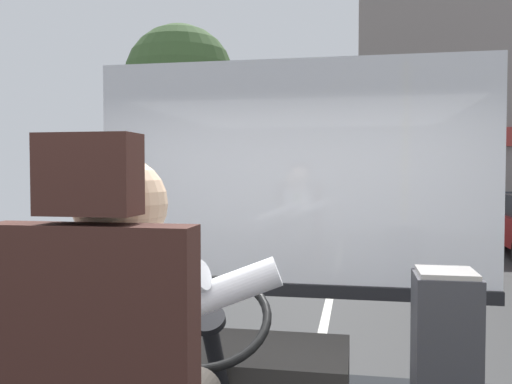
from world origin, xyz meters
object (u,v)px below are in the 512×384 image
object	(u,v)px
parked_car_blue	(482,210)
parked_car_green	(451,201)
bus_driver	(131,349)
steering_console	(234,384)
fare_box	(445,371)

from	to	relation	value
parked_car_blue	parked_car_green	bearing A→B (deg)	90.31
bus_driver	parked_car_blue	bearing A→B (deg)	75.13
steering_console	bus_driver	bearing A→B (deg)	-90.00
steering_console	fare_box	xyz separation A→B (m)	(0.95, -0.19, 0.20)
fare_box	parked_car_blue	xyz separation A→B (m)	(3.76, 16.71, -0.48)
bus_driver	steering_console	bearing A→B (deg)	90.00
bus_driver	fare_box	distance (m)	1.44
steering_console	parked_car_green	xyz separation A→B (m)	(4.67, 22.35, -0.29)
bus_driver	steering_console	xyz separation A→B (m)	(0.00, 1.21, -0.57)
parked_car_green	bus_driver	bearing A→B (deg)	-101.22
bus_driver	fare_box	xyz separation A→B (m)	(0.95, 1.02, -0.37)
fare_box	parked_car_blue	bearing A→B (deg)	77.33
fare_box	parked_car_blue	world-z (taller)	fare_box
bus_driver	parked_car_blue	distance (m)	18.36
parked_car_blue	fare_box	bearing A→B (deg)	-102.67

